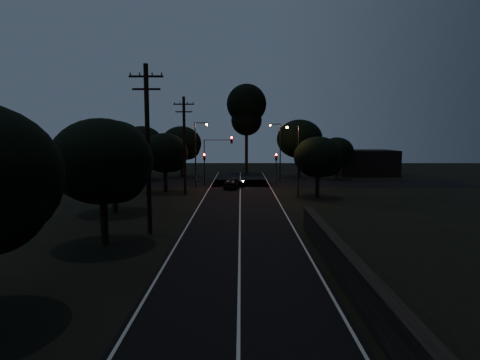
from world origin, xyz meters
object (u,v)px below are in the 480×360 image
object	(u,v)px
streetlight_a	(197,150)
signal_mast	(217,151)
utility_pole_mid	(148,146)
signal_left	(204,163)
signal_right	(276,163)
streetlight_b	(279,148)
tall_pine	(247,109)
car	(233,183)
utility_pole_far	(184,144)
streetlight_c	(297,156)

from	to	relation	value
streetlight_a	signal_mast	bearing A→B (deg)	39.77
utility_pole_mid	signal_left	xyz separation A→B (m)	(1.40, 24.99, -2.90)
signal_right	streetlight_a	distance (m)	10.26
signal_right	streetlight_b	size ratio (longest dim) A/B	0.51
utility_pole_mid	signal_right	size ratio (longest dim) A/B	2.68
signal_right	signal_mast	world-z (taller)	signal_mast
tall_pine	streetlight_b	world-z (taller)	tall_pine
signal_mast	car	bearing A→B (deg)	-56.70
signal_right	streetlight_a	xyz separation A→B (m)	(-9.91, -1.99, 1.80)
streetlight_a	utility_pole_far	bearing A→B (deg)	-96.59
signal_right	signal_left	bearing A→B (deg)	180.00
streetlight_a	streetlight_b	distance (m)	12.19
streetlight_b	car	world-z (taller)	streetlight_b
signal_right	utility_pole_far	bearing A→B (deg)	-143.00
signal_left	streetlight_a	xyz separation A→B (m)	(-0.71, -1.99, 1.80)
utility_pole_mid	streetlight_b	world-z (taller)	utility_pole_mid
signal_mast	tall_pine	bearing A→B (deg)	75.38
tall_pine	signal_mast	distance (m)	16.72
streetlight_a	streetlight_c	xyz separation A→B (m)	(11.14, -8.00, -0.29)
signal_right	car	size ratio (longest dim) A/B	1.02
utility_pole_mid	streetlight_b	xyz separation A→B (m)	(11.31, 29.00, -1.10)
signal_mast	car	distance (m)	5.29
tall_pine	streetlight_b	bearing A→B (deg)	-68.62
signal_left	signal_mast	world-z (taller)	signal_mast
signal_right	signal_mast	size ratio (longest dim) A/B	0.66
tall_pine	streetlight_b	size ratio (longest dim) A/B	1.83
tall_pine	car	size ratio (longest dim) A/B	3.65
utility_pole_mid	streetlight_b	bearing A→B (deg)	68.70
utility_pole_mid	streetlight_a	xyz separation A→B (m)	(0.69, 23.00, -1.10)
signal_mast	car	xyz separation A→B (m)	(2.10, -3.20, -3.65)
streetlight_b	car	size ratio (longest dim) A/B	1.99
car	utility_pole_mid	bearing A→B (deg)	94.28
utility_pole_far	streetlight_b	bearing A→B (deg)	46.70
signal_left	streetlight_c	xyz separation A→B (m)	(10.43, -9.99, 1.51)
streetlight_c	car	xyz separation A→B (m)	(-6.64, 6.79, -3.67)
signal_mast	utility_pole_far	bearing A→B (deg)	-111.11
signal_mast	streetlight_b	distance (m)	9.15
streetlight_b	streetlight_a	bearing A→B (deg)	-150.52
signal_left	signal_right	xyz separation A→B (m)	(9.20, 0.00, 0.00)
tall_pine	signal_mast	bearing A→B (deg)	-104.62
signal_right	streetlight_a	bearing A→B (deg)	-168.66
tall_pine	utility_pole_far	bearing A→B (deg)	-106.93
signal_left	streetlight_b	distance (m)	10.84
tall_pine	streetlight_c	bearing A→B (deg)	-79.07
tall_pine	signal_mast	size ratio (longest dim) A/B	2.35
signal_right	car	xyz separation A→B (m)	(-5.41, -3.20, -2.15)
utility_pole_mid	tall_pine	world-z (taller)	tall_pine
streetlight_a	car	size ratio (longest dim) A/B	1.99
signal_left	streetlight_c	size ratio (longest dim) A/B	0.55
utility_pole_mid	signal_left	size ratio (longest dim) A/B	2.68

